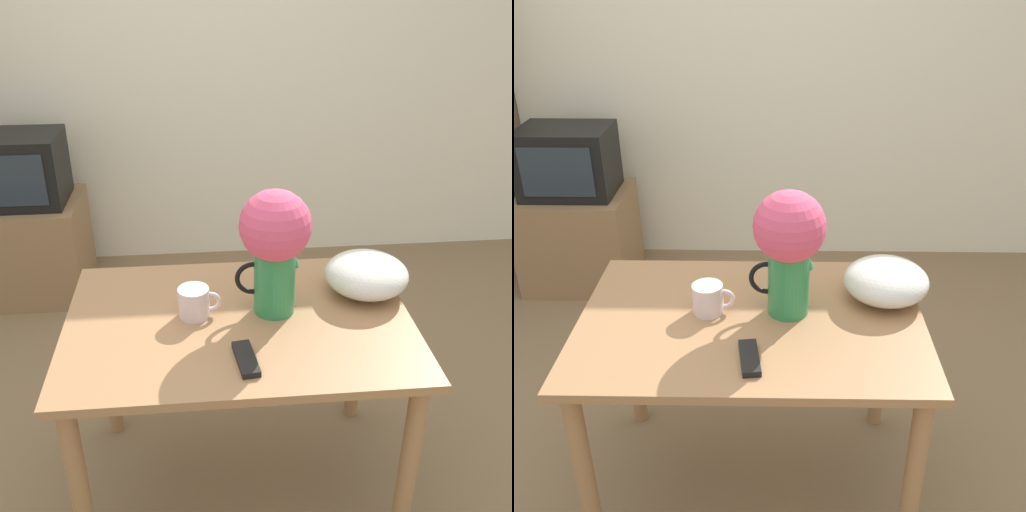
# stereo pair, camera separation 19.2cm
# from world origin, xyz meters

# --- Properties ---
(ground_plane) EXTENTS (12.00, 12.00, 0.00)m
(ground_plane) POSITION_xyz_m (0.00, 0.00, 0.00)
(ground_plane) COLOR #7F6647
(wall_back) EXTENTS (8.00, 0.05, 2.60)m
(wall_back) POSITION_xyz_m (0.00, 1.92, 1.30)
(wall_back) COLOR #EDE5CC
(wall_back) RESTS_ON ground_plane
(table) EXTENTS (1.14, 0.79, 0.75)m
(table) POSITION_xyz_m (0.15, -0.06, 0.63)
(table) COLOR #A3754C
(table) RESTS_ON ground_plane
(flower_vase) EXTENTS (0.25, 0.23, 0.43)m
(flower_vase) POSITION_xyz_m (0.27, -0.02, 1.02)
(flower_vase) COLOR #2D844C
(flower_vase) RESTS_ON table
(coffee_mug) EXTENTS (0.14, 0.10, 0.10)m
(coffee_mug) POSITION_xyz_m (0.01, -0.03, 0.80)
(coffee_mug) COLOR silver
(coffee_mug) RESTS_ON table
(white_bowl) EXTENTS (0.29, 0.29, 0.14)m
(white_bowl) POSITION_xyz_m (0.61, 0.07, 0.82)
(white_bowl) COLOR silver
(white_bowl) RESTS_ON table
(remote_control) EXTENTS (0.08, 0.17, 0.02)m
(remote_control) POSITION_xyz_m (0.16, -0.29, 0.76)
(remote_control) COLOR black
(remote_control) RESTS_ON table
(tv_stand) EXTENTS (0.62, 0.52, 0.57)m
(tv_stand) POSITION_xyz_m (-0.95, 1.49, 0.29)
(tv_stand) COLOR #8E6B47
(tv_stand) RESTS_ON ground_plane
(tv_set) EXTENTS (0.50, 0.39, 0.38)m
(tv_set) POSITION_xyz_m (-0.95, 1.49, 0.77)
(tv_set) COLOR black
(tv_set) RESTS_ON tv_stand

